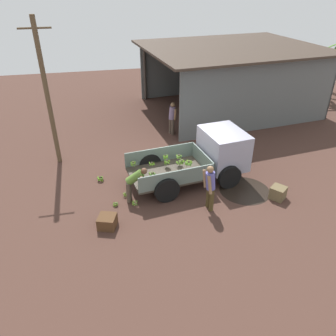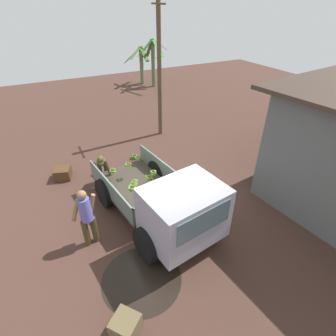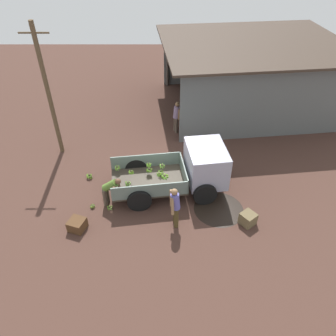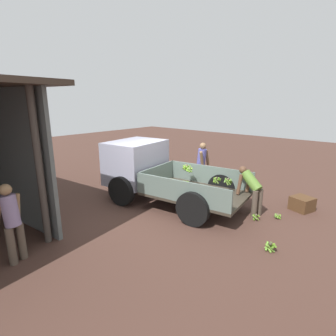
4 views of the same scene
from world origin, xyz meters
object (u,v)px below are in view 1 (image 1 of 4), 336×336
(utility_pole, at_px, (47,94))
(person_bystander_near_shed, at_px, (172,117))
(banana_bunch_on_ground_3, at_px, (135,203))
(wooden_crate_1, at_px, (278,193))
(wooden_crate_0, at_px, (107,222))
(banana_bunch_on_ground_2, at_px, (100,179))
(banana_bunch_on_ground_0, at_px, (115,204))
(cargo_truck, at_px, (212,154))
(person_foreground_visitor, at_px, (210,186))
(banana_bunch_on_ground_1, at_px, (126,194))
(person_worker_loading, at_px, (135,182))

(utility_pole, relative_size, person_bystander_near_shed, 3.55)
(banana_bunch_on_ground_3, relative_size, wooden_crate_1, 0.45)
(wooden_crate_0, bearing_deg, banana_bunch_on_ground_2, 92.27)
(banana_bunch_on_ground_0, bearing_deg, wooden_crate_1, -7.86)
(cargo_truck, height_order, person_foreground_visitor, cargo_truck)
(utility_pole, distance_m, wooden_crate_0, 5.85)
(cargo_truck, height_order, banana_bunch_on_ground_1, cargo_truck)
(person_worker_loading, bearing_deg, person_foreground_visitor, -9.32)
(wooden_crate_0, bearing_deg, person_worker_loading, 49.17)
(person_bystander_near_shed, xyz_separation_m, banana_bunch_on_ground_3, (-2.65, -5.61, -0.83))
(person_bystander_near_shed, bearing_deg, utility_pole, 179.79)
(person_worker_loading, distance_m, banana_bunch_on_ground_3, 0.76)
(banana_bunch_on_ground_0, bearing_deg, banana_bunch_on_ground_1, 49.94)
(person_bystander_near_shed, distance_m, banana_bunch_on_ground_2, 5.40)
(banana_bunch_on_ground_3, bearing_deg, cargo_truck, 21.65)
(banana_bunch_on_ground_2, relative_size, banana_bunch_on_ground_3, 1.24)
(banana_bunch_on_ground_2, relative_size, wooden_crate_0, 0.50)
(banana_bunch_on_ground_0, xyz_separation_m, wooden_crate_0, (-0.33, -1.06, 0.13))
(wooden_crate_1, bearing_deg, banana_bunch_on_ground_2, 157.74)
(utility_pole, distance_m, person_foreground_visitor, 7.29)
(cargo_truck, relative_size, wooden_crate_1, 9.48)
(cargo_truck, relative_size, banana_bunch_on_ground_2, 16.93)
(person_foreground_visitor, xyz_separation_m, banana_bunch_on_ground_1, (-2.73, 1.34, -0.84))
(banana_bunch_on_ground_0, relative_size, wooden_crate_1, 0.40)
(cargo_truck, height_order, person_bystander_near_shed, cargo_truck)
(cargo_truck, relative_size, person_worker_loading, 3.49)
(cargo_truck, xyz_separation_m, banana_bunch_on_ground_3, (-3.24, -1.28, -0.91))
(banana_bunch_on_ground_0, bearing_deg, utility_pole, 119.35)
(banana_bunch_on_ground_2, xyz_separation_m, wooden_crate_1, (6.24, -2.55, 0.12))
(person_bystander_near_shed, relative_size, banana_bunch_on_ground_2, 5.95)
(person_worker_loading, relative_size, banana_bunch_on_ground_3, 6.03)
(utility_pole, bearing_deg, banana_bunch_on_ground_2, -50.28)
(person_foreground_visitor, xyz_separation_m, wooden_crate_0, (-3.48, -0.21, -0.74))
(banana_bunch_on_ground_2, height_order, banana_bunch_on_ground_3, banana_bunch_on_ground_2)
(banana_bunch_on_ground_1, distance_m, wooden_crate_0, 1.73)
(wooden_crate_0, bearing_deg, banana_bunch_on_ground_0, 72.46)
(banana_bunch_on_ground_2, bearing_deg, cargo_truck, -7.19)
(wooden_crate_0, bearing_deg, wooden_crate_1, 2.42)
(banana_bunch_on_ground_2, distance_m, wooden_crate_1, 6.74)
(banana_bunch_on_ground_2, bearing_deg, person_bystander_near_shed, 45.00)
(cargo_truck, xyz_separation_m, person_bystander_near_shed, (-0.58, 4.33, -0.09))
(person_bystander_near_shed, xyz_separation_m, banana_bunch_on_ground_1, (-2.91, -5.03, -0.81))
(cargo_truck, distance_m, utility_pole, 6.85)
(banana_bunch_on_ground_1, bearing_deg, cargo_truck, 11.46)
(utility_pole, distance_m, banana_bunch_on_ground_1, 5.05)
(person_bystander_near_shed, bearing_deg, banana_bunch_on_ground_1, -138.21)
(banana_bunch_on_ground_2, bearing_deg, banana_bunch_on_ground_0, -75.73)
(person_worker_loading, xyz_separation_m, wooden_crate_0, (-1.07, -1.24, -0.59))
(person_worker_loading, bearing_deg, banana_bunch_on_ground_1, 149.39)
(banana_bunch_on_ground_0, bearing_deg, banana_bunch_on_ground_3, -6.75)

